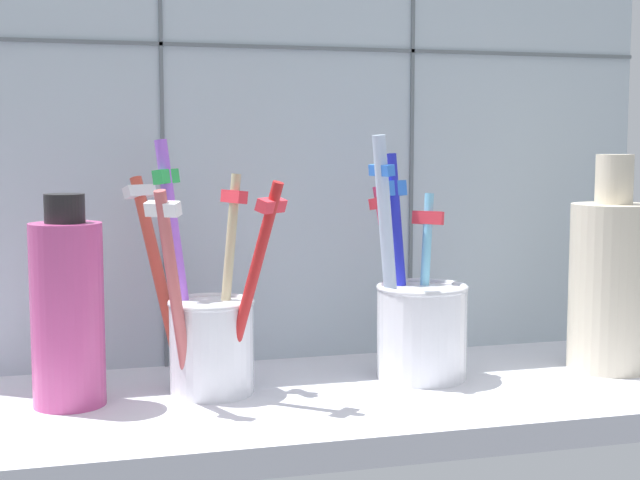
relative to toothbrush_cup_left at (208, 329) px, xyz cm
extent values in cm
cube|color=silver|center=(8.50, -2.06, -5.73)|extent=(64.00, 22.00, 2.00)
cube|color=#B2C1CC|center=(8.50, 9.94, 15.77)|extent=(64.00, 2.00, 45.00)
cube|color=slate|center=(-2.17, 8.84, 15.77)|extent=(0.30, 0.20, 45.00)
cube|color=slate|center=(19.17, 8.84, 15.77)|extent=(0.30, 0.20, 45.00)
cube|color=slate|center=(8.50, 8.84, 21.42)|extent=(64.00, 0.20, 0.30)
cylinder|color=white|center=(0.26, -0.10, -1.36)|extent=(6.14, 6.14, 6.74)
torus|color=silver|center=(0.26, -0.10, 2.01)|extent=(6.33, 6.33, 0.50)
cylinder|color=red|center=(2.53, -3.23, 3.29)|extent=(4.48, 4.69, 15.50)
cube|color=#E5333F|center=(3.81, -4.60, 9.33)|extent=(2.56, 2.50, 1.09)
cylinder|color=#A45FEA|center=(-1.90, 1.87, 4.74)|extent=(3.34, 2.81, 18.27)
cube|color=green|center=(-2.59, 2.38, 11.11)|extent=(2.24, 2.56, 1.15)
cylinder|color=#BF5757|center=(-2.62, -2.71, 3.04)|extent=(3.28, 3.94, 14.94)
cube|color=white|center=(-3.46, -3.82, 9.17)|extent=(2.55, 2.26, 1.09)
cylinder|color=#BAB286|center=(1.62, 0.70, 3.49)|extent=(2.52, 1.56, 15.73)
cube|color=#E5333F|center=(2.22, 0.94, 9.64)|extent=(1.75, 2.67, 1.01)
cylinder|color=#D84D3B|center=(-3.09, 3.59, 3.29)|extent=(4.17, 5.96, 15.57)
cube|color=white|center=(-4.30, 5.55, 9.86)|extent=(2.70, 2.27, 1.13)
cylinder|color=white|center=(16.74, -0.10, -1.16)|extent=(7.01, 7.01, 7.14)
torus|color=silver|center=(16.74, -0.10, 2.41)|extent=(7.16, 7.16, 0.50)
cylinder|color=silver|center=(13.68, -0.73, 4.91)|extent=(3.08, 1.79, 18.59)
cube|color=blue|center=(13.04, -0.91, 11.55)|extent=(1.41, 2.56, 0.90)
cylinder|color=#E84173|center=(15.33, 2.77, 2.89)|extent=(3.15, 3.22, 14.61)
cube|color=#E5333F|center=(14.57, 3.55, 8.80)|extent=(2.53, 2.49, 1.03)
cylinder|color=#73C2E4|center=(17.43, 1.12, 2.63)|extent=(2.19, 2.41, 14.03)
cube|color=#E5333F|center=(17.82, 1.60, 7.69)|extent=(2.38, 2.18, 1.11)
cylinder|color=#2026BF|center=(15.38, 1.70, 4.19)|extent=(2.04, 3.40, 17.18)
cube|color=blue|center=(15.14, 2.37, 10.01)|extent=(2.36, 1.67, 1.29)
cylinder|color=beige|center=(32.50, -1.43, 1.99)|extent=(6.64, 6.64, 13.45)
cylinder|color=beige|center=(32.50, -1.43, 10.70)|extent=(2.96, 2.96, 3.96)
cylinder|color=#C24888|center=(-9.84, -0.54, 1.68)|extent=(5.03, 5.03, 12.83)
cylinder|color=black|center=(-9.84, -0.54, 9.10)|extent=(2.77, 2.77, 2.00)
camera|label=1|loc=(-9.40, -65.56, 13.56)|focal=51.29mm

